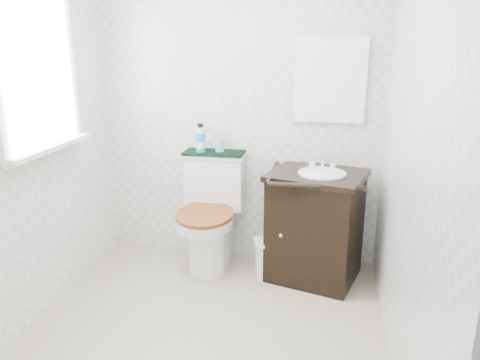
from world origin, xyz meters
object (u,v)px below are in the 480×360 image
(toilet, at_px, (211,219))
(cup, at_px, (220,146))
(vanity, at_px, (315,223))
(mouthwash_bottle, at_px, (201,139))
(trash_bin, at_px, (268,258))

(toilet, bearing_deg, cup, 73.94)
(vanity, bearing_deg, mouthwash_bottle, 169.67)
(toilet, relative_size, cup, 10.32)
(vanity, height_order, trash_bin, vanity)
(vanity, xyz_separation_m, cup, (-0.77, 0.20, 0.51))
(trash_bin, bearing_deg, vanity, 13.08)
(trash_bin, relative_size, mouthwash_bottle, 1.36)
(mouthwash_bottle, distance_m, cup, 0.16)
(vanity, distance_m, mouthwash_bottle, 1.08)
(trash_bin, xyz_separation_m, cup, (-0.43, 0.28, 0.79))
(toilet, xyz_separation_m, trash_bin, (0.47, -0.14, -0.23))
(toilet, height_order, vanity, vanity)
(vanity, xyz_separation_m, mouthwash_bottle, (-0.91, 0.17, 0.57))
(mouthwash_bottle, height_order, cup, mouthwash_bottle)
(trash_bin, distance_m, mouthwash_bottle, 1.05)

